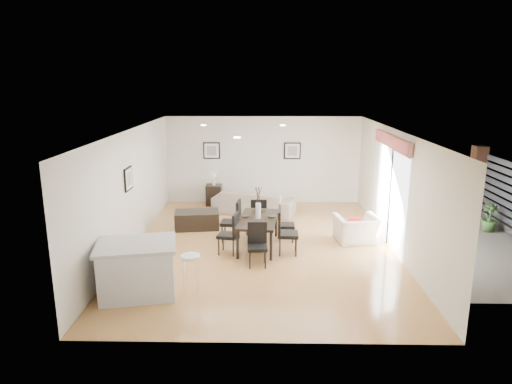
{
  "coord_description": "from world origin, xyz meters",
  "views": [
    {
      "loc": [
        0.05,
        -10.01,
        3.78
      ],
      "look_at": [
        -0.15,
        0.4,
        1.21
      ],
      "focal_mm": 32.0,
      "sensor_mm": 36.0,
      "label": 1
    }
  ],
  "objects_px": {
    "armchair": "(357,229)",
    "dining_chair_enear": "(284,230)",
    "dining_chair_wfar": "(234,219)",
    "side_table": "(214,195)",
    "sofa": "(254,202)",
    "dining_table": "(258,221)",
    "dining_chair_foot": "(259,214)",
    "coffee_table": "(197,220)",
    "dining_chair_efar": "(283,222)",
    "dining_chair_wnear": "(231,231)",
    "kitchen_island": "(137,268)",
    "dining_chair_head": "(257,242)",
    "bar_stool": "(190,261)"
  },
  "relations": [
    {
      "from": "side_table",
      "to": "bar_stool",
      "type": "distance_m",
      "value": 6.11
    },
    {
      "from": "armchair",
      "to": "dining_chair_wnear",
      "type": "xyz_separation_m",
      "value": [
        -2.93,
        -0.81,
        0.21
      ]
    },
    {
      "from": "armchair",
      "to": "dining_chair_foot",
      "type": "bearing_deg",
      "value": -24.72
    },
    {
      "from": "dining_chair_enear",
      "to": "dining_table",
      "type": "bearing_deg",
      "value": 57.07
    },
    {
      "from": "sofa",
      "to": "side_table",
      "type": "bearing_deg",
      "value": -20.35
    },
    {
      "from": "dining_chair_wnear",
      "to": "armchair",
      "type": "bearing_deg",
      "value": 116.83
    },
    {
      "from": "dining_chair_wfar",
      "to": "side_table",
      "type": "relative_size",
      "value": 1.59
    },
    {
      "from": "dining_table",
      "to": "sofa",
      "type": "bearing_deg",
      "value": 98.98
    },
    {
      "from": "armchair",
      "to": "bar_stool",
      "type": "xyz_separation_m",
      "value": [
        -3.52,
        -2.81,
        0.33
      ]
    },
    {
      "from": "dining_chair_foot",
      "to": "side_table",
      "type": "bearing_deg",
      "value": -61.44
    },
    {
      "from": "dining_chair_efar",
      "to": "dining_chair_head",
      "type": "height_order",
      "value": "dining_chair_head"
    },
    {
      "from": "dining_chair_head",
      "to": "coffee_table",
      "type": "xyz_separation_m",
      "value": [
        -1.62,
        2.39,
        -0.28
      ]
    },
    {
      "from": "sofa",
      "to": "kitchen_island",
      "type": "bearing_deg",
      "value": 84.87
    },
    {
      "from": "dining_chair_efar",
      "to": "dining_chair_head",
      "type": "distance_m",
      "value": 1.57
    },
    {
      "from": "dining_chair_efar",
      "to": "dining_chair_wnear",
      "type": "bearing_deg",
      "value": 127.24
    },
    {
      "from": "armchair",
      "to": "coffee_table",
      "type": "relative_size",
      "value": 0.87
    },
    {
      "from": "sofa",
      "to": "coffee_table",
      "type": "xyz_separation_m",
      "value": [
        -1.45,
        -1.39,
        -0.11
      ]
    },
    {
      "from": "coffee_table",
      "to": "dining_chair_head",
      "type": "bearing_deg",
      "value": -63.73
    },
    {
      "from": "sofa",
      "to": "kitchen_island",
      "type": "xyz_separation_m",
      "value": [
        -1.97,
        -5.18,
        0.15
      ]
    },
    {
      "from": "armchair",
      "to": "dining_chair_enear",
      "type": "distance_m",
      "value": 1.95
    },
    {
      "from": "coffee_table",
      "to": "dining_chair_efar",
      "type": "bearing_deg",
      "value": -30.65
    },
    {
      "from": "bar_stool",
      "to": "dining_chair_foot",
      "type": "bearing_deg",
      "value": 71.33
    },
    {
      "from": "dining_table",
      "to": "dining_chair_enear",
      "type": "relative_size",
      "value": 1.73
    },
    {
      "from": "sofa",
      "to": "kitchen_island",
      "type": "height_order",
      "value": "kitchen_island"
    },
    {
      "from": "dining_chair_enear",
      "to": "coffee_table",
      "type": "distance_m",
      "value": 2.84
    },
    {
      "from": "sofa",
      "to": "coffee_table",
      "type": "distance_m",
      "value": 2.02
    },
    {
      "from": "dining_chair_efar",
      "to": "coffee_table",
      "type": "xyz_separation_m",
      "value": [
        -2.21,
        0.93,
        -0.26
      ]
    },
    {
      "from": "sofa",
      "to": "dining_table",
      "type": "relative_size",
      "value": 1.33
    },
    {
      "from": "sofa",
      "to": "coffee_table",
      "type": "bearing_deg",
      "value": 59.47
    },
    {
      "from": "sofa",
      "to": "bar_stool",
      "type": "xyz_separation_m",
      "value": [
        -1.01,
        -5.18,
        0.31
      ]
    },
    {
      "from": "dining_chair_wfar",
      "to": "dining_chair_head",
      "type": "height_order",
      "value": "dining_chair_wfar"
    },
    {
      "from": "dining_table",
      "to": "dining_chair_foot",
      "type": "height_order",
      "value": "dining_chair_foot"
    },
    {
      "from": "dining_chair_foot",
      "to": "bar_stool",
      "type": "height_order",
      "value": "dining_chair_foot"
    },
    {
      "from": "armchair",
      "to": "bar_stool",
      "type": "bearing_deg",
      "value": 29.7
    },
    {
      "from": "dining_chair_head",
      "to": "bar_stool",
      "type": "bearing_deg",
      "value": -132.6
    },
    {
      "from": "dining_chair_wfar",
      "to": "side_table",
      "type": "bearing_deg",
      "value": -159.27
    },
    {
      "from": "dining_table",
      "to": "side_table",
      "type": "height_order",
      "value": "dining_table"
    },
    {
      "from": "kitchen_island",
      "to": "bar_stool",
      "type": "bearing_deg",
      "value": -11.34
    },
    {
      "from": "dining_chair_head",
      "to": "coffee_table",
      "type": "bearing_deg",
      "value": 121.34
    },
    {
      "from": "sofa",
      "to": "dining_chair_enear",
      "type": "distance_m",
      "value": 3.25
    },
    {
      "from": "dining_chair_foot",
      "to": "coffee_table",
      "type": "height_order",
      "value": "dining_chair_foot"
    },
    {
      "from": "coffee_table",
      "to": "bar_stool",
      "type": "height_order",
      "value": "bar_stool"
    },
    {
      "from": "dining_chair_wfar",
      "to": "dining_chair_efar",
      "type": "relative_size",
      "value": 1.16
    },
    {
      "from": "dining_table",
      "to": "armchair",
      "type": "bearing_deg",
      "value": 14.58
    },
    {
      "from": "dining_chair_enear",
      "to": "coffee_table",
      "type": "bearing_deg",
      "value": 53.8
    },
    {
      "from": "sofa",
      "to": "dining_table",
      "type": "distance_m",
      "value": 2.76
    },
    {
      "from": "dining_chair_wnear",
      "to": "dining_chair_enear",
      "type": "relative_size",
      "value": 0.93
    },
    {
      "from": "dining_chair_enear",
      "to": "dining_chair_head",
      "type": "bearing_deg",
      "value": 139.26
    },
    {
      "from": "dining_chair_enear",
      "to": "sofa",
      "type": "bearing_deg",
      "value": 15.83
    },
    {
      "from": "kitchen_island",
      "to": "sofa",
      "type": "bearing_deg",
      "value": 57.85
    }
  ]
}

